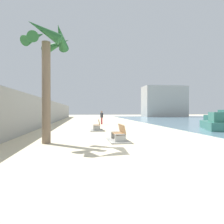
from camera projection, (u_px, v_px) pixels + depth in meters
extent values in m
plane|color=beige|center=(104.00, 124.00, 27.01)|extent=(120.00, 120.00, 0.00)
cube|color=#9E9E99|center=(47.00, 112.00, 25.97)|extent=(0.80, 64.00, 3.13)
cylinder|color=#7A6651|center=(46.00, 93.00, 10.77)|extent=(0.45, 0.45, 5.48)
cone|color=#235B2D|center=(61.00, 37.00, 10.79)|extent=(0.72, 1.87, 1.22)
cone|color=#235B2D|center=(56.00, 45.00, 11.54)|extent=(1.86, 1.41, 0.92)
cone|color=#235B2D|center=(35.00, 37.00, 10.99)|extent=(1.31, 1.85, 1.39)
cone|color=#235B2D|center=(30.00, 34.00, 10.35)|extent=(1.21, 1.90, 1.25)
cone|color=#235B2D|center=(44.00, 31.00, 9.99)|extent=(1.85, 0.69, 1.31)
cube|color=#9E9E99|center=(120.00, 139.00, 10.85)|extent=(0.60, 0.21, 0.50)
cube|color=#9E9E99|center=(116.00, 136.00, 12.23)|extent=(0.60, 0.21, 0.50)
cube|color=#997047|center=(118.00, 134.00, 11.54)|extent=(0.52, 1.61, 0.06)
cube|color=#997047|center=(122.00, 129.00, 11.57)|extent=(0.18, 1.60, 0.50)
cube|color=#9E9E99|center=(118.00, 141.00, 11.54)|extent=(1.12, 2.11, 0.08)
cube|color=#9E9E99|center=(97.00, 128.00, 17.13)|extent=(0.61, 0.23, 0.50)
cube|color=#9E9E99|center=(96.00, 127.00, 18.52)|extent=(0.61, 0.23, 0.50)
cube|color=#997047|center=(97.00, 125.00, 17.82)|extent=(0.58, 1.62, 0.06)
cube|color=#997047|center=(99.00, 122.00, 17.84)|extent=(0.24, 1.61, 0.50)
cube|color=#9E9E99|center=(97.00, 130.00, 17.83)|extent=(1.21, 2.15, 0.08)
cylinder|color=#B22D33|center=(102.00, 121.00, 25.96)|extent=(0.12, 0.12, 0.87)
cylinder|color=#B22D33|center=(101.00, 121.00, 26.05)|extent=(0.12, 0.12, 0.87)
cube|color=#333338|center=(102.00, 115.00, 26.00)|extent=(0.33, 0.36, 0.62)
sphere|color=#936B4C|center=(102.00, 112.00, 26.00)|extent=(0.24, 0.24, 0.24)
cylinder|color=#333338|center=(103.00, 115.00, 25.84)|extent=(0.09, 0.09, 0.55)
cylinder|color=#333338|center=(101.00, 115.00, 26.16)|extent=(0.09, 0.09, 0.55)
cube|color=#337060|center=(218.00, 125.00, 18.53)|extent=(4.21, 5.84, 0.73)
cube|color=#337060|center=(221.00, 117.00, 17.75)|extent=(2.42, 2.80, 0.88)
cube|color=#337060|center=(224.00, 118.00, 32.88)|extent=(3.47, 6.68, 1.00)
cube|color=#ADAAA3|center=(164.00, 102.00, 57.50)|extent=(12.00, 6.00, 8.74)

